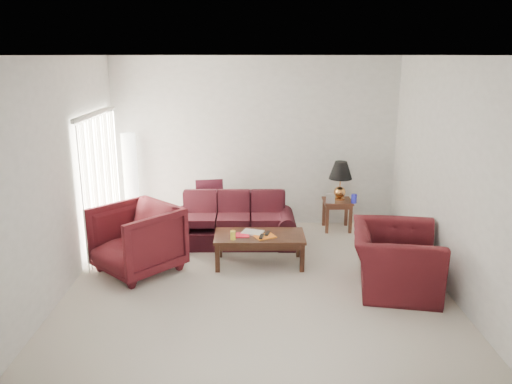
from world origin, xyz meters
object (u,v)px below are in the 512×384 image
end_table (337,215)px  armchair_left (137,239)px  sofa (234,220)px  floor_lamp (131,182)px  armchair_right (395,259)px  coffee_table (260,249)px

end_table → armchair_left: (-3.14, -1.76, 0.21)m
sofa → end_table: (1.80, 0.69, -0.14)m
end_table → floor_lamp: (-3.62, 0.05, 0.60)m
floor_lamp → armchair_right: floor_lamp is taller
sofa → coffee_table: size_ratio=1.51×
sofa → armchair_right: armchair_right is taller
armchair_right → sofa: bearing=63.8°
sofa → armchair_left: size_ratio=1.87×
armchair_left → coffee_table: armchair_left is taller
end_table → floor_lamp: bearing=179.2°
sofa → armchair_left: bearing=-146.3°
floor_lamp → end_table: bearing=-0.8°
end_table → armchair_right: bearing=-80.9°
floor_lamp → armchair_left: floor_lamp is taller
sofa → armchair_left: (-1.34, -1.06, 0.08)m
sofa → armchair_right: size_ratio=1.58×
armchair_right → coffee_table: 1.95m
armchair_right → coffee_table: bearing=76.2°
sofa → floor_lamp: 2.02m
armchair_left → armchair_right: 3.56m
end_table → armchair_left: size_ratio=0.51×
armchair_left → armchair_right: bearing=34.4°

